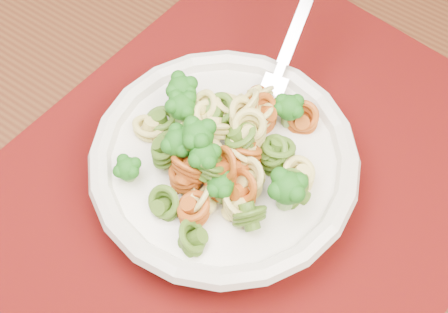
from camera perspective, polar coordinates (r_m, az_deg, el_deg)
dining_table at (r=0.68m, az=-1.79°, el=-1.27°), size 1.72×1.41×0.77m
placemat at (r=0.55m, az=1.46°, el=-3.18°), size 0.58×0.50×0.00m
pasta_bowl at (r=0.53m, az=0.00°, el=-0.67°), size 0.23×0.23×0.04m
pasta_broccoli_heap at (r=0.52m, az=0.00°, el=0.34°), size 0.20×0.20×0.06m
fork at (r=0.55m, az=4.45°, el=6.16°), size 0.17×0.12×0.08m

